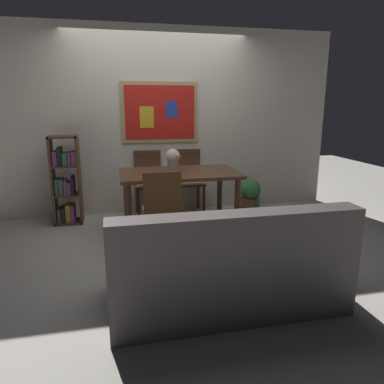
{
  "coord_description": "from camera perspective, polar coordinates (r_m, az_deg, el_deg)",
  "views": [
    {
      "loc": [
        -0.63,
        -3.91,
        1.56
      ],
      "look_at": [
        0.15,
        -0.31,
        0.65
      ],
      "focal_mm": 33.5,
      "sensor_mm": 36.0,
      "label": 1
    }
  ],
  "objects": [
    {
      "name": "leather_couch",
      "position": [
        2.86,
        5.42,
        -12.02
      ],
      "size": [
        1.8,
        0.84,
        0.84
      ],
      "color": "#514C4C",
      "rests_on": "ground_plane"
    },
    {
      "name": "ground_plane",
      "position": [
        4.25,
        -2.95,
        -7.65
      ],
      "size": [
        12.0,
        12.0,
        0.0
      ],
      "primitive_type": "plane",
      "color": "#B7B2A8"
    },
    {
      "name": "wall_back_with_painting",
      "position": [
        5.24,
        -5.49,
        11.02
      ],
      "size": [
        5.2,
        0.14,
        2.6
      ],
      "color": "silver",
      "rests_on": "ground_plane"
    },
    {
      "name": "dining_chair_far_left",
      "position": [
        5.15,
        -6.97,
        2.34
      ],
      "size": [
        0.4,
        0.41,
        0.91
      ],
      "color": "brown",
      "rests_on": "ground_plane"
    },
    {
      "name": "bookshelf",
      "position": [
        4.98,
        -19.42,
        1.42
      ],
      "size": [
        0.36,
        0.28,
        1.16
      ],
      "color": "brown",
      "rests_on": "ground_plane"
    },
    {
      "name": "flower_vase",
      "position": [
        4.42,
        -3.06,
        5.28
      ],
      "size": [
        0.19,
        0.18,
        0.28
      ],
      "color": "tan",
      "rests_on": "dining_table"
    },
    {
      "name": "dining_chair_far_right",
      "position": [
        5.25,
        -0.54,
        2.66
      ],
      "size": [
        0.4,
        0.41,
        0.91
      ],
      "color": "brown",
      "rests_on": "ground_plane"
    },
    {
      "name": "potted_ivy",
      "position": [
        5.39,
        9.24,
        -0.45
      ],
      "size": [
        0.31,
        0.32,
        0.55
      ],
      "color": "brown",
      "rests_on": "ground_plane"
    },
    {
      "name": "dining_chair_near_left",
      "position": [
        3.69,
        -4.88,
        -2.27
      ],
      "size": [
        0.4,
        0.41,
        0.91
      ],
      "color": "brown",
      "rests_on": "ground_plane"
    },
    {
      "name": "dining_table",
      "position": [
        4.44,
        -2.1,
        1.99
      ],
      "size": [
        1.44,
        0.89,
        0.74
      ],
      "color": "brown",
      "rests_on": "ground_plane"
    }
  ]
}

